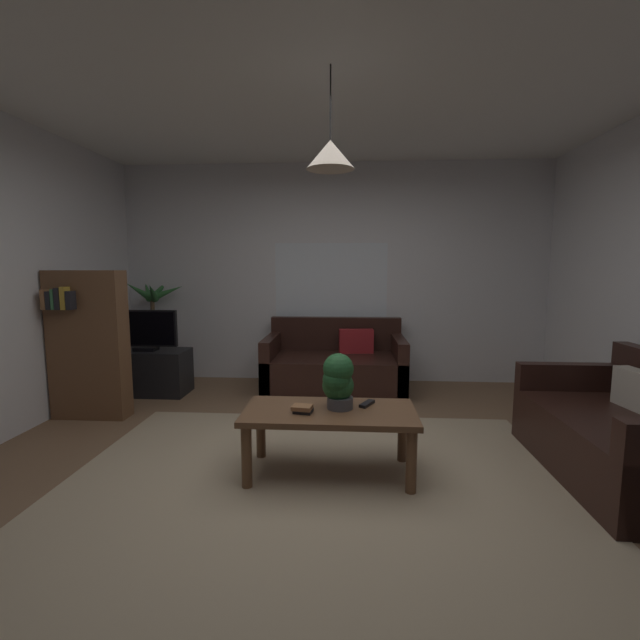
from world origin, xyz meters
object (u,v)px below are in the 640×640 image
(potted_plant_on_table, at_px, (338,380))
(couch_under_window, at_px, (335,368))
(book_on_table_0, at_px, (303,411))
(book_on_table_1, at_px, (302,407))
(tv_stand, at_px, (148,372))
(couch_right_side, at_px, (627,439))
(remote_on_table_0, at_px, (367,404))
(tv, at_px, (145,330))
(pendant_lamp, at_px, (330,154))
(bookshelf_corner, at_px, (88,344))
(coffee_table, at_px, (330,420))
(potted_palm_corner, at_px, (155,339))

(potted_plant_on_table, bearing_deg, couch_under_window, 92.42)
(book_on_table_0, relative_size, book_on_table_1, 0.93)
(tv_stand, bearing_deg, potted_plant_on_table, -38.47)
(couch_right_side, height_order, book_on_table_0, couch_right_side)
(couch_under_window, relative_size, book_on_table_1, 12.11)
(couch_right_side, height_order, remote_on_table_0, couch_right_side)
(book_on_table_0, bearing_deg, potted_plant_on_table, 25.64)
(remote_on_table_0, bearing_deg, couch_right_side, -152.94)
(remote_on_table_0, bearing_deg, couch_under_window, -53.18)
(couch_under_window, relative_size, tv, 2.18)
(book_on_table_0, height_order, pendant_lamp, pendant_lamp)
(book_on_table_1, xyz_separation_m, potted_plant_on_table, (0.24, 0.11, 0.16))
(book_on_table_0, distance_m, bookshelf_corner, 2.41)
(couch_under_window, height_order, book_on_table_1, couch_under_window)
(book_on_table_1, xyz_separation_m, remote_on_table_0, (0.44, 0.19, -0.03))
(coffee_table, height_order, remote_on_table_0, remote_on_table_0)
(couch_right_side, bearing_deg, book_on_table_1, -86.01)
(book_on_table_0, height_order, potted_plant_on_table, potted_plant_on_table)
(bookshelf_corner, bearing_deg, remote_on_table_0, -18.75)
(book_on_table_0, relative_size, potted_palm_corner, 0.09)
(book_on_table_1, height_order, remote_on_table_0, book_on_table_1)
(remote_on_table_0, height_order, potted_palm_corner, potted_palm_corner)
(book_on_table_1, height_order, potted_palm_corner, potted_palm_corner)
(remote_on_table_0, height_order, pendant_lamp, pendant_lamp)
(couch_under_window, relative_size, potted_palm_corner, 1.19)
(remote_on_table_0, xyz_separation_m, pendant_lamp, (-0.26, -0.11, 1.68))
(coffee_table, height_order, potted_plant_on_table, potted_plant_on_table)
(book_on_table_1, relative_size, pendant_lamp, 0.21)
(couch_under_window, height_order, bookshelf_corner, bookshelf_corner)
(book_on_table_1, height_order, bookshelf_corner, bookshelf_corner)
(potted_palm_corner, bearing_deg, coffee_table, -45.43)
(tv_stand, bearing_deg, couch_right_side, -22.28)
(couch_under_window, distance_m, book_on_table_0, 2.11)
(remote_on_table_0, xyz_separation_m, potted_palm_corner, (-2.56, 2.22, 0.07))
(couch_right_side, height_order, pendant_lamp, pendant_lamp)
(book_on_table_1, xyz_separation_m, tv_stand, (-1.96, 1.86, -0.25))
(book_on_table_1, xyz_separation_m, bookshelf_corner, (-2.14, 1.07, 0.22))
(tv_stand, xyz_separation_m, tv, (0.00, -0.02, 0.48))
(couch_right_side, xyz_separation_m, potted_palm_corner, (-4.32, 2.25, 0.26))
(remote_on_table_0, distance_m, potted_plant_on_table, 0.29)
(book_on_table_0, relative_size, pendant_lamp, 0.19)
(book_on_table_1, bearing_deg, book_on_table_0, 26.22)
(potted_plant_on_table, distance_m, potted_palm_corner, 3.29)
(couch_under_window, height_order, remote_on_table_0, couch_under_window)
(book_on_table_1, relative_size, tv, 0.18)
(remote_on_table_0, height_order, tv, tv)
(tv, bearing_deg, book_on_table_0, -43.01)
(couch_under_window, height_order, book_on_table_0, couch_under_window)
(potted_plant_on_table, bearing_deg, potted_palm_corner, 135.73)
(tv, xyz_separation_m, bookshelf_corner, (-0.19, -0.77, -0.02))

